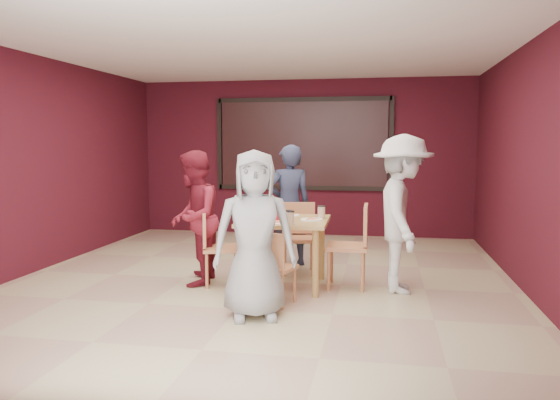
% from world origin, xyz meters
% --- Properties ---
extents(floor, '(7.00, 7.00, 0.00)m').
position_xyz_m(floor, '(0.00, 0.00, 0.00)').
color(floor, '#C4B488').
rests_on(floor, ground).
extents(window_blinds, '(3.00, 0.02, 1.50)m').
position_xyz_m(window_blinds, '(0.00, 3.45, 1.65)').
color(window_blinds, black).
extents(dining_table, '(1.03, 1.03, 0.94)m').
position_xyz_m(dining_table, '(0.31, -0.17, 0.69)').
color(dining_table, tan).
rests_on(dining_table, floor).
extents(chair_front, '(0.46, 0.46, 0.78)m').
position_xyz_m(chair_front, '(0.33, -0.95, 0.44)').
color(chair_front, '#C87A4E').
rests_on(chair_front, floor).
extents(chair_back, '(0.50, 0.50, 0.89)m').
position_xyz_m(chair_back, '(0.36, 0.59, 0.51)').
color(chair_back, '#C87A4E').
rests_on(chair_back, floor).
extents(chair_left, '(0.53, 0.53, 0.88)m').
position_xyz_m(chair_left, '(-0.50, -0.25, 0.50)').
color(chair_left, '#C87A4E').
rests_on(chair_left, floor).
extents(chair_right, '(0.47, 0.47, 0.97)m').
position_xyz_m(chair_right, '(1.11, -0.08, 0.55)').
color(chair_right, '#C87A4E').
rests_on(chair_right, floor).
extents(diner_front, '(0.90, 0.71, 1.61)m').
position_xyz_m(diner_front, '(0.24, -1.35, 0.80)').
color(diner_front, '#959595').
rests_on(diner_front, floor).
extents(diner_back, '(0.70, 0.58, 1.65)m').
position_xyz_m(diner_back, '(0.17, 0.96, 0.82)').
color(diner_back, '#282F48').
rests_on(diner_back, floor).
extents(diner_left, '(0.70, 0.84, 1.58)m').
position_xyz_m(diner_left, '(-0.76, -0.25, 0.79)').
color(diner_left, maroon).
rests_on(diner_left, floor).
extents(diner_right, '(0.72, 1.18, 1.77)m').
position_xyz_m(diner_right, '(1.64, -0.14, 0.88)').
color(diner_right, silver).
rests_on(diner_right, floor).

